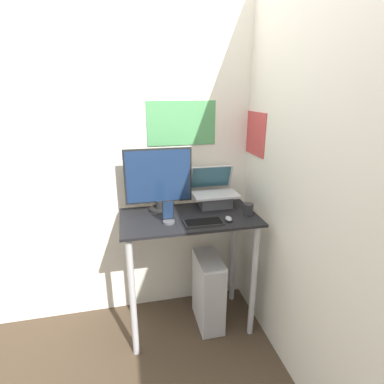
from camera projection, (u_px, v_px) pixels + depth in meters
ground_plane at (197, 347)px, 2.20m from camera, size 12.00×12.00×0.00m
wall_back at (180, 156)px, 2.34m from camera, size 6.00×0.06×2.60m
wall_side_right at (286, 171)px, 1.90m from camera, size 0.06×6.00×2.60m
desk at (189, 241)px, 2.20m from camera, size 0.97×0.52×0.94m
laptop at (215, 196)px, 2.30m from camera, size 0.34×0.27×0.30m
monitor at (159, 181)px, 2.17m from camera, size 0.49×0.15×0.47m
keyboard at (204, 222)px, 2.01m from camera, size 0.26×0.13×0.02m
mouse at (229, 219)px, 2.05m from camera, size 0.04×0.07×0.03m
cell_phone at (168, 216)px, 2.01m from camera, size 0.08×0.08×0.16m
computer_tower at (208, 291)px, 2.35m from camera, size 0.18×0.37×0.59m
mug at (248, 209)px, 2.15m from camera, size 0.07×0.07×0.08m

